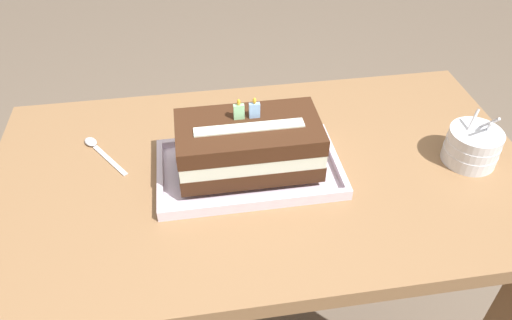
{
  "coord_description": "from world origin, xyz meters",
  "views": [
    {
      "loc": [
        -0.13,
        -0.74,
        1.44
      ],
      "look_at": [
        -0.01,
        -0.0,
        0.8
      ],
      "focal_mm": 33.9,
      "sensor_mm": 36.0,
      "label": 1
    }
  ],
  "objects_px": {
    "foil_tray": "(249,170)",
    "serving_spoon_near_tray": "(96,147)",
    "birthday_cake": "(249,145)",
    "bowl_stack": "(472,146)"
  },
  "relations": [
    {
      "from": "bowl_stack",
      "to": "serving_spoon_near_tray",
      "type": "relative_size",
      "value": 0.86
    },
    {
      "from": "birthday_cake",
      "to": "foil_tray",
      "type": "bearing_deg",
      "value": -90.0
    },
    {
      "from": "foil_tray",
      "to": "serving_spoon_near_tray",
      "type": "bearing_deg",
      "value": 157.87
    },
    {
      "from": "birthday_cake",
      "to": "bowl_stack",
      "type": "relative_size",
      "value": 2.29
    },
    {
      "from": "foil_tray",
      "to": "birthday_cake",
      "type": "xyz_separation_m",
      "value": [
        0.0,
        0.0,
        0.07
      ]
    },
    {
      "from": "birthday_cake",
      "to": "serving_spoon_near_tray",
      "type": "bearing_deg",
      "value": 157.87
    },
    {
      "from": "birthday_cake",
      "to": "serving_spoon_near_tray",
      "type": "relative_size",
      "value": 1.97
    },
    {
      "from": "foil_tray",
      "to": "birthday_cake",
      "type": "height_order",
      "value": "birthday_cake"
    },
    {
      "from": "foil_tray",
      "to": "serving_spoon_near_tray",
      "type": "relative_size",
      "value": 2.62
    },
    {
      "from": "birthday_cake",
      "to": "serving_spoon_near_tray",
      "type": "xyz_separation_m",
      "value": [
        -0.32,
        0.13,
        -0.07
      ]
    }
  ]
}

